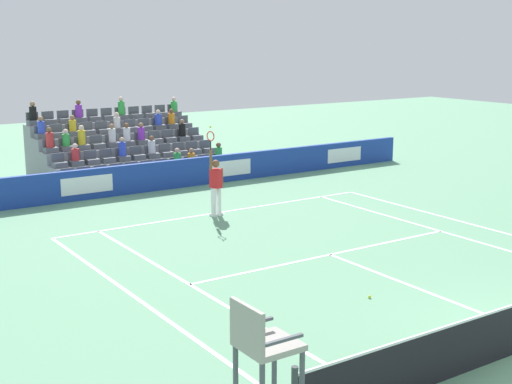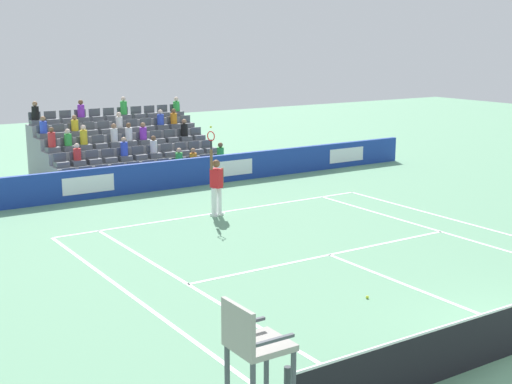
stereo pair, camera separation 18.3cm
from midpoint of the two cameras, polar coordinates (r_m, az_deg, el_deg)
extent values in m
cube|color=white|center=(22.97, -3.06, -1.62)|extent=(10.97, 0.10, 0.01)
cube|color=white|center=(18.63, 5.64, -4.97)|extent=(8.23, 0.10, 0.01)
cube|color=white|center=(16.41, 12.79, -7.63)|extent=(0.10, 6.40, 0.01)
cube|color=white|center=(16.07, -4.85, -7.79)|extent=(0.10, 11.89, 0.01)
cube|color=white|center=(21.09, 15.14, -3.29)|extent=(0.10, 11.89, 0.01)
cube|color=white|center=(15.50, -9.33, -8.68)|extent=(0.10, 11.89, 0.01)
cube|color=white|center=(22.12, 17.49, -2.72)|extent=(0.10, 11.89, 0.01)
cube|color=white|center=(22.89, -2.93, -1.67)|extent=(0.10, 0.20, 0.01)
cube|color=#193899|center=(26.46, -7.71, 1.31)|extent=(23.12, 0.20, 1.06)
cube|color=white|center=(31.10, 6.89, 2.96)|extent=(1.85, 0.01, 0.59)
cube|color=white|center=(27.73, -2.24, 1.91)|extent=(1.85, 0.01, 0.59)
cube|color=white|center=(25.26, -13.49, 0.55)|extent=(1.85, 0.01, 0.59)
cylinder|color=white|center=(22.54, -3.22, -0.72)|extent=(0.16, 0.16, 0.90)
cylinder|color=white|center=(22.37, -3.63, -0.83)|extent=(0.16, 0.16, 0.90)
cube|color=white|center=(22.64, -3.21, -1.73)|extent=(0.19, 0.28, 0.08)
cube|color=white|center=(22.47, -3.62, -1.85)|extent=(0.19, 0.28, 0.08)
cube|color=red|center=(22.30, -3.45, 1.11)|extent=(0.32, 0.41, 0.60)
sphere|color=brown|center=(22.22, -3.47, 2.27)|extent=(0.24, 0.24, 0.24)
cylinder|color=brown|center=(22.03, -3.85, 2.58)|extent=(0.09, 0.09, 0.62)
cylinder|color=brown|center=(22.42, -2.98, 1.23)|extent=(0.09, 0.09, 0.56)
cylinder|color=black|center=(21.96, -3.87, 3.73)|extent=(0.04, 0.04, 0.28)
torus|color=red|center=(21.92, -3.88, 4.46)|extent=(0.12, 0.30, 0.31)
sphere|color=#D1E533|center=(21.88, -3.89, 5.18)|extent=(0.07, 0.07, 0.07)
cube|color=gray|center=(9.11, 0.42, -12.05)|extent=(0.70, 0.70, 0.08)
cube|color=gray|center=(8.82, -1.32, -10.65)|extent=(0.06, 0.70, 0.55)
cube|color=#474C54|center=(9.28, -0.70, -10.36)|extent=(0.56, 0.05, 0.04)
cube|color=#474C54|center=(8.79, 1.62, -11.68)|extent=(0.56, 0.05, 0.04)
cube|color=gray|center=(27.48, -8.68, 1.00)|extent=(6.82, 0.95, 0.42)
cube|color=#545960|center=(28.84, -3.12, 2.28)|extent=(0.48, 0.44, 0.20)
cube|color=#545960|center=(28.97, -3.32, 2.82)|extent=(0.48, 0.04, 0.30)
cube|color=#545960|center=(28.54, -4.19, 2.16)|extent=(0.48, 0.44, 0.20)
cube|color=#545960|center=(28.67, -4.39, 2.71)|extent=(0.48, 0.04, 0.30)
cube|color=#545960|center=(28.24, -5.28, 2.03)|extent=(0.48, 0.44, 0.20)
cube|color=#545960|center=(28.37, -5.49, 2.59)|extent=(0.48, 0.04, 0.30)
cube|color=#545960|center=(27.96, -6.40, 1.90)|extent=(0.48, 0.44, 0.20)
cube|color=#545960|center=(28.09, -6.60, 2.47)|extent=(0.48, 0.04, 0.30)
cube|color=#545960|center=(27.68, -7.54, 1.77)|extent=(0.48, 0.44, 0.20)
cube|color=#545960|center=(27.82, -7.73, 2.34)|extent=(0.48, 0.04, 0.30)
cube|color=#545960|center=(27.42, -8.70, 1.64)|extent=(0.48, 0.44, 0.20)
cube|color=#545960|center=(27.56, -8.89, 2.21)|extent=(0.48, 0.04, 0.30)
cube|color=#545960|center=(27.17, -9.88, 1.50)|extent=(0.48, 0.44, 0.20)
cube|color=#545960|center=(27.31, -10.07, 2.08)|extent=(0.48, 0.04, 0.30)
cube|color=#545960|center=(26.93, -11.08, 1.36)|extent=(0.48, 0.44, 0.20)
cube|color=#545960|center=(27.07, -11.27, 1.94)|extent=(0.48, 0.04, 0.30)
cube|color=#545960|center=(26.70, -12.31, 1.21)|extent=(0.48, 0.44, 0.20)
cube|color=#545960|center=(26.84, -12.49, 1.80)|extent=(0.48, 0.04, 0.30)
cube|color=#545960|center=(26.49, -13.55, 1.06)|extent=(0.48, 0.44, 0.20)
cube|color=#545960|center=(26.63, -13.73, 1.66)|extent=(0.48, 0.04, 0.30)
cube|color=#545960|center=(26.29, -14.82, 0.91)|extent=(0.48, 0.44, 0.20)
cube|color=#545960|center=(26.43, -14.99, 1.51)|extent=(0.48, 0.04, 0.30)
cube|color=gray|center=(28.29, -9.51, 1.73)|extent=(6.82, 0.95, 0.84)
cube|color=#545960|center=(29.58, -4.07, 3.34)|extent=(0.48, 0.44, 0.20)
cube|color=#545960|center=(29.72, -4.27, 3.87)|extent=(0.48, 0.04, 0.30)
cube|color=#545960|center=(29.29, -5.12, 3.23)|extent=(0.48, 0.44, 0.20)
cube|color=#545960|center=(29.42, -5.32, 3.77)|extent=(0.48, 0.04, 0.30)
cube|color=#545960|center=(29.00, -6.20, 3.12)|extent=(0.48, 0.44, 0.20)
cube|color=#545960|center=(29.14, -6.39, 3.66)|extent=(0.48, 0.04, 0.30)
cube|color=#545960|center=(28.72, -7.29, 3.01)|extent=(0.48, 0.44, 0.20)
cube|color=#545960|center=(28.86, -7.49, 3.55)|extent=(0.48, 0.04, 0.30)
cube|color=#545960|center=(28.46, -8.41, 2.89)|extent=(0.48, 0.44, 0.20)
cube|color=#545960|center=(28.60, -8.60, 3.43)|extent=(0.48, 0.04, 0.30)
cube|color=#545960|center=(28.20, -9.55, 2.77)|extent=(0.48, 0.44, 0.20)
cube|color=#545960|center=(28.34, -9.73, 3.32)|extent=(0.48, 0.04, 0.30)
cube|color=#545960|center=(27.96, -10.71, 2.64)|extent=(0.48, 0.44, 0.20)
cube|color=#545960|center=(28.10, -10.89, 3.20)|extent=(0.48, 0.04, 0.30)
cube|color=#545960|center=(27.72, -11.88, 2.51)|extent=(0.48, 0.44, 0.20)
cube|color=#545960|center=(27.87, -12.06, 3.07)|extent=(0.48, 0.04, 0.30)
cube|color=#545960|center=(27.50, -13.08, 2.38)|extent=(0.48, 0.44, 0.20)
cube|color=#545960|center=(27.65, -13.25, 2.95)|extent=(0.48, 0.04, 0.30)
cube|color=#545960|center=(27.30, -14.30, 2.24)|extent=(0.48, 0.44, 0.20)
cube|color=#545960|center=(27.44, -14.46, 2.82)|extent=(0.48, 0.04, 0.30)
cube|color=#545960|center=(27.10, -15.53, 2.11)|extent=(0.48, 0.44, 0.20)
cube|color=#545960|center=(27.25, -15.69, 2.68)|extent=(0.48, 0.04, 0.30)
cube|color=gray|center=(29.11, -10.30, 2.41)|extent=(6.82, 0.95, 1.26)
cube|color=#545960|center=(30.34, -4.97, 4.35)|extent=(0.48, 0.44, 0.20)
cube|color=#545960|center=(30.49, -5.16, 4.86)|extent=(0.48, 0.04, 0.30)
cube|color=#545960|center=(30.05, -6.01, 4.26)|extent=(0.48, 0.44, 0.20)
cube|color=#545960|center=(30.20, -6.20, 4.77)|extent=(0.48, 0.04, 0.30)
cube|color=#545960|center=(29.77, -7.07, 4.16)|extent=(0.48, 0.44, 0.20)
cube|color=#545960|center=(29.92, -7.25, 4.67)|extent=(0.48, 0.04, 0.30)
cube|color=#545960|center=(29.50, -8.14, 4.05)|extent=(0.48, 0.44, 0.20)
cube|color=#545960|center=(29.65, -8.33, 4.57)|extent=(0.48, 0.04, 0.30)
cube|color=#545960|center=(29.24, -9.24, 3.94)|extent=(0.48, 0.44, 0.20)
cube|color=#545960|center=(29.39, -9.42, 4.47)|extent=(0.48, 0.04, 0.30)
cube|color=#545960|center=(29.00, -10.35, 3.83)|extent=(0.48, 0.44, 0.20)
cube|color=#545960|center=(29.14, -10.53, 4.37)|extent=(0.48, 0.04, 0.30)
cube|color=#545960|center=(28.76, -11.49, 3.72)|extent=(0.48, 0.44, 0.20)
cube|color=#545960|center=(28.91, -11.66, 4.26)|extent=(0.48, 0.04, 0.30)
cube|color=#545960|center=(28.53, -12.64, 3.60)|extent=(0.48, 0.44, 0.20)
cube|color=#545960|center=(28.68, -12.81, 4.14)|extent=(0.48, 0.04, 0.30)
cube|color=#545960|center=(28.32, -13.81, 3.48)|extent=(0.48, 0.44, 0.20)
cube|color=#545960|center=(28.47, -13.97, 4.03)|extent=(0.48, 0.04, 0.30)
cube|color=#545960|center=(28.12, -14.99, 3.36)|extent=(0.48, 0.44, 0.20)
cube|color=#545960|center=(28.27, -15.16, 3.91)|extent=(0.48, 0.04, 0.30)
cube|color=#545960|center=(27.93, -16.20, 3.23)|extent=(0.48, 0.44, 0.20)
cube|color=#545960|center=(28.08, -16.35, 3.78)|extent=(0.48, 0.04, 0.30)
cube|color=gray|center=(29.94, -11.05, 3.06)|extent=(6.82, 0.95, 1.68)
cube|color=#545960|center=(31.12, -5.83, 5.31)|extent=(0.48, 0.44, 0.20)
cube|color=#545960|center=(31.27, -6.02, 5.80)|extent=(0.48, 0.04, 0.30)
cube|color=#545960|center=(30.84, -6.85, 5.22)|extent=(0.48, 0.44, 0.20)
cube|color=#545960|center=(30.99, -7.04, 5.72)|extent=(0.48, 0.04, 0.30)
cube|color=#545960|center=(30.56, -7.89, 5.13)|extent=(0.48, 0.44, 0.20)
cube|color=#545960|center=(30.71, -8.07, 5.63)|extent=(0.48, 0.04, 0.30)
cube|color=#545960|center=(30.30, -8.95, 5.04)|extent=(0.48, 0.44, 0.20)
cube|color=#545960|center=(30.45, -9.13, 5.54)|extent=(0.48, 0.04, 0.30)
cube|color=#545960|center=(30.05, -10.03, 4.94)|extent=(0.48, 0.44, 0.20)
cube|color=#545960|center=(30.20, -10.20, 5.45)|extent=(0.48, 0.04, 0.30)
cube|color=#545960|center=(29.81, -11.12, 4.84)|extent=(0.48, 0.44, 0.20)
cube|color=#545960|center=(29.96, -11.29, 5.35)|extent=(0.48, 0.04, 0.30)
cube|color=#545960|center=(29.58, -12.23, 4.74)|extent=(0.48, 0.44, 0.20)
cube|color=#545960|center=(29.73, -12.39, 5.25)|extent=(0.48, 0.04, 0.30)
cube|color=#545960|center=(29.36, -13.35, 4.63)|extent=(0.48, 0.44, 0.20)
cube|color=#545960|center=(29.51, -13.52, 5.15)|extent=(0.48, 0.04, 0.30)
cube|color=#545960|center=(29.15, -14.50, 4.52)|extent=(0.48, 0.44, 0.20)
cube|color=#545960|center=(29.31, -14.65, 5.05)|extent=(0.48, 0.04, 0.30)
cube|color=#545960|center=(28.95, -15.66, 4.41)|extent=(0.48, 0.44, 0.20)
cube|color=#545960|center=(29.11, -15.81, 4.93)|extent=(0.48, 0.04, 0.30)
cube|color=#545960|center=(28.77, -16.83, 4.29)|extent=(0.48, 0.44, 0.20)
cube|color=#545960|center=(28.93, -16.98, 4.82)|extent=(0.48, 0.04, 0.30)
cube|color=gray|center=(30.78, -11.75, 3.67)|extent=(6.82, 0.95, 2.10)
cube|color=#545960|center=(31.91, -6.66, 6.22)|extent=(0.48, 0.44, 0.20)
cube|color=#545960|center=(32.06, -6.83, 6.70)|extent=(0.48, 0.04, 0.30)
cube|color=#545960|center=(31.64, -7.66, 6.14)|extent=(0.48, 0.44, 0.20)
cube|color=#545960|center=(31.79, -7.83, 6.62)|extent=(0.48, 0.04, 0.30)
cube|color=#545960|center=(31.37, -8.68, 6.06)|extent=(0.48, 0.44, 0.20)
cube|color=#545960|center=(31.52, -8.85, 6.54)|extent=(0.48, 0.04, 0.30)
cube|color=#545960|center=(31.11, -9.72, 5.98)|extent=(0.48, 0.44, 0.20)
cube|color=#545960|center=(31.27, -9.89, 6.46)|extent=(0.48, 0.04, 0.30)
cube|color=#545960|center=(30.87, -10.77, 5.89)|extent=(0.48, 0.44, 0.20)
cube|color=#545960|center=(31.03, -10.94, 6.38)|extent=(0.48, 0.04, 0.30)
cube|color=#545960|center=(30.63, -11.84, 5.80)|extent=(0.48, 0.44, 0.20)
cube|color=#545960|center=(30.79, -12.01, 6.29)|extent=(0.48, 0.04, 0.30)
cube|color=#545960|center=(30.41, -12.93, 5.70)|extent=(0.48, 0.44, 0.20)
cube|color=#545960|center=(30.57, -13.09, 6.20)|extent=(0.48, 0.04, 0.30)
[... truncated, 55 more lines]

